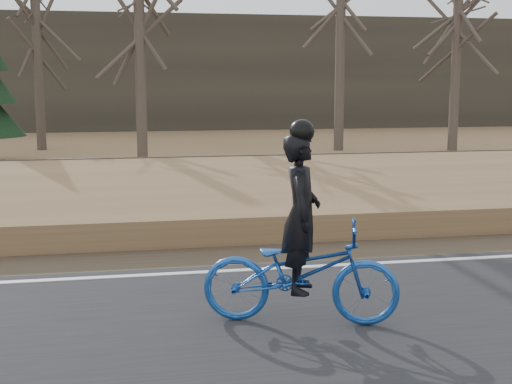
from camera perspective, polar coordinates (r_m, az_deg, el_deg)
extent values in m
plane|color=olive|center=(9.86, 3.78, -6.68)|extent=(120.00, 120.00, 0.00)
cube|color=black|center=(7.58, 8.71, -11.42)|extent=(120.00, 6.00, 0.06)
cube|color=silver|center=(10.03, 3.50, -6.02)|extent=(120.00, 0.12, 0.01)
cube|color=#473A2B|center=(10.98, 2.18, -4.92)|extent=(120.00, 1.60, 0.04)
cube|color=olive|center=(13.81, -0.66, -1.17)|extent=(120.00, 5.00, 0.44)
cube|color=slate|center=(17.52, -2.90, 1.00)|extent=(120.00, 3.00, 0.45)
cube|color=black|center=(17.48, -2.91, 1.96)|extent=(120.00, 2.40, 0.14)
cube|color=brown|center=(16.76, -2.56, 2.16)|extent=(120.00, 0.07, 0.15)
cube|color=brown|center=(18.17, -3.24, 2.69)|extent=(120.00, 0.07, 0.15)
cube|color=#383328|center=(39.25, -7.58, 9.43)|extent=(120.00, 4.00, 6.00)
imported|color=#16469A|center=(7.70, 3.59, -6.45)|extent=(2.23, 1.34, 1.11)
imported|color=black|center=(7.55, 3.63, -1.73)|extent=(0.57, 0.71, 1.70)
sphere|color=black|center=(7.44, 3.70, 4.85)|extent=(0.26, 0.26, 0.26)
cylinder|color=#4F443A|center=(28.31, -17.10, 11.09)|extent=(0.36, 0.36, 7.76)
cylinder|color=#4F443A|center=(23.61, -9.29, 11.96)|extent=(0.36, 0.36, 7.85)
cylinder|color=#4F443A|center=(27.10, 6.76, 11.64)|extent=(0.36, 0.36, 7.86)
cylinder|color=#4F443A|center=(27.93, 15.76, 11.37)|extent=(0.36, 0.36, 7.95)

